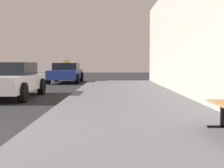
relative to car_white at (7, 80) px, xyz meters
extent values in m
cube|color=#5B5B60|center=(4.24, -6.73, -0.57)|extent=(4.00, 32.00, 0.15)
cube|color=#9E6B42|center=(5.36, -6.85, -0.05)|extent=(0.11, 1.61, 0.04)
cube|color=black|center=(5.54, -6.16, -0.27)|extent=(0.06, 0.06, 0.45)
cube|color=black|center=(5.54, -6.16, -0.48)|extent=(0.50, 0.06, 0.04)
cube|color=white|center=(0.00, -0.05, -0.10)|extent=(1.78, 4.24, 0.55)
cube|color=black|center=(0.00, 0.16, 0.40)|extent=(1.57, 1.91, 0.45)
cylinder|color=black|center=(0.89, -1.41, -0.33)|extent=(0.22, 0.64, 0.64)
cylinder|color=black|center=(0.89, 1.31, -0.33)|extent=(0.22, 0.64, 0.64)
cube|color=#233899|center=(0.74, 9.25, -0.10)|extent=(1.72, 4.51, 0.55)
cube|color=black|center=(0.74, 9.48, 0.40)|extent=(1.51, 2.03, 0.45)
cube|color=yellow|center=(0.74, 9.48, 0.70)|extent=(0.36, 0.14, 0.16)
cylinder|color=black|center=(1.60, 7.81, -0.33)|extent=(0.22, 0.64, 0.64)
cylinder|color=black|center=(-0.12, 7.81, -0.33)|extent=(0.22, 0.64, 0.64)
cylinder|color=black|center=(1.60, 10.69, -0.33)|extent=(0.22, 0.64, 0.64)
cylinder|color=black|center=(-0.12, 10.69, -0.33)|extent=(0.22, 0.64, 0.64)
camera|label=1|loc=(3.69, -11.57, 0.58)|focal=52.27mm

